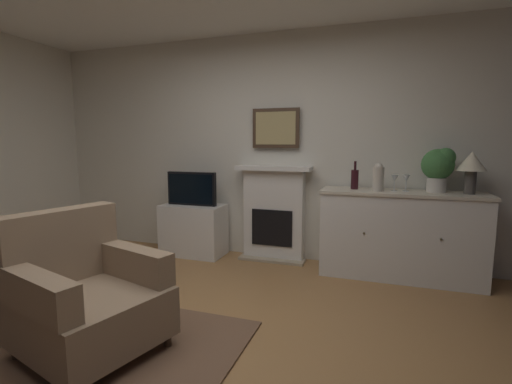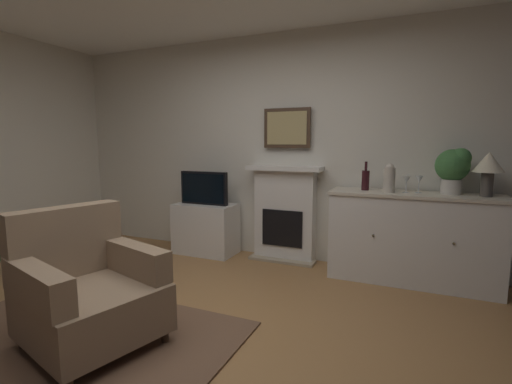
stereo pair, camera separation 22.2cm
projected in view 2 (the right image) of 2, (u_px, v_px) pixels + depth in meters
ground_plane at (188, 354)px, 2.46m from camera, size 6.11×4.40×0.10m
wall_rear at (291, 148)px, 4.25m from camera, size 6.11×0.06×2.61m
area_rug at (64, 346)px, 2.45m from camera, size 2.18×1.64×0.02m
fireplace_unit at (285, 213)px, 4.24m from camera, size 0.87×0.30×1.10m
framed_picture at (287, 128)px, 4.15m from camera, size 0.55×0.04×0.45m
sideboard_cabinet at (412, 238)px, 3.55m from camera, size 1.57×0.49×0.89m
table_lamp at (488, 165)px, 3.22m from camera, size 0.26×0.26×0.40m
wine_bottle at (365, 180)px, 3.70m from camera, size 0.08×0.08×0.29m
wine_glass_left at (407, 180)px, 3.50m from camera, size 0.07×0.07×0.16m
wine_glass_center at (419, 180)px, 3.48m from camera, size 0.07×0.07×0.16m
vase_decorative at (389, 178)px, 3.52m from camera, size 0.11×0.11×0.28m
tv_cabinet at (206, 229)px, 4.52m from camera, size 0.75×0.42×0.62m
tv_set at (204, 188)px, 4.43m from camera, size 0.62×0.07×0.40m
potted_plant_small at (454, 167)px, 3.37m from camera, size 0.30×0.30×0.43m
armchair at (87, 290)px, 2.45m from camera, size 0.98×0.95×0.92m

